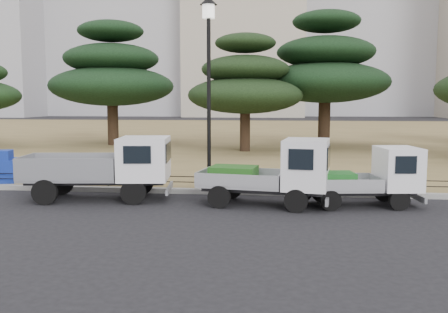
# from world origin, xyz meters

# --- Properties ---
(ground) EXTENTS (220.00, 220.00, 0.00)m
(ground) POSITION_xyz_m (0.00, 0.00, 0.00)
(ground) COLOR black
(lawn) EXTENTS (120.00, 56.00, 0.15)m
(lawn) POSITION_xyz_m (0.00, 30.60, 0.07)
(lawn) COLOR olive
(lawn) RESTS_ON ground
(curb) EXTENTS (120.00, 0.25, 0.16)m
(curb) POSITION_xyz_m (0.00, 2.60, 0.08)
(curb) COLOR gray
(curb) RESTS_ON ground
(truck_large) EXTENTS (4.56, 2.24, 1.91)m
(truck_large) POSITION_xyz_m (-3.56, 1.35, 1.06)
(truck_large) COLOR black
(truck_large) RESTS_ON ground
(truck_kei_front) EXTENTS (3.85, 2.06, 1.94)m
(truck_kei_front) POSITION_xyz_m (1.56, 0.98, 0.97)
(truck_kei_front) COLOR black
(truck_kei_front) RESTS_ON ground
(truck_kei_rear) EXTENTS (3.40, 1.80, 1.70)m
(truck_kei_rear) POSITION_xyz_m (4.30, 1.28, 0.85)
(truck_kei_rear) COLOR black
(truck_kei_rear) RESTS_ON ground
(street_lamp) EXTENTS (0.55, 0.55, 6.18)m
(street_lamp) POSITION_xyz_m (-0.60, 2.90, 4.32)
(street_lamp) COLOR black
(street_lamp) RESTS_ON lawn
(pipe_fence) EXTENTS (38.00, 0.04, 0.40)m
(pipe_fence) POSITION_xyz_m (0.00, 2.75, 0.44)
(pipe_fence) COLOR black
(pipe_fence) RESTS_ON lawn
(pine_west_near) EXTENTS (7.93, 7.93, 7.93)m
(pine_west_near) POSITION_xyz_m (-9.08, 18.14, 4.72)
(pine_west_near) COLOR black
(pine_west_near) RESTS_ON lawn
(pine_center_left) EXTENTS (6.51, 6.51, 6.61)m
(pine_center_left) POSITION_xyz_m (-0.27, 15.09, 3.97)
(pine_center_left) COLOR black
(pine_center_left) RESTS_ON lawn
(pine_center_right) EXTENTS (7.79, 7.79, 8.27)m
(pine_center_right) POSITION_xyz_m (4.42, 18.00, 4.94)
(pine_center_right) COLOR black
(pine_center_right) RESTS_ON lawn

